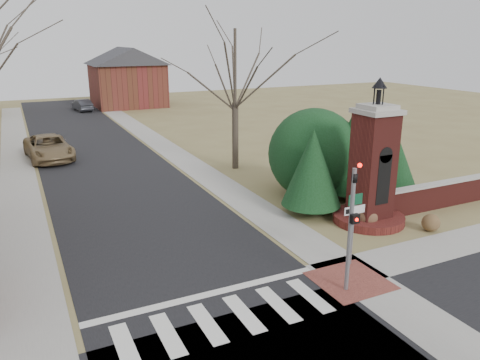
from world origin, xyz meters
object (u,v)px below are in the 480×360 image
traffic_signal_pole (352,218)px  pickup_truck (49,147)px  distant_car (82,105)px  sign_post (354,215)px  brick_gate_monument (372,176)px

traffic_signal_pole → pickup_truck: size_ratio=0.76×
pickup_truck → distant_car: size_ratio=1.44×
traffic_signal_pole → pickup_truck: (-7.39, 23.15, -1.77)m
sign_post → distant_car: (-3.38, 44.05, -1.28)m
pickup_truck → distant_car: pickup_truck is taller
sign_post → pickup_truck: bearing=111.8°
sign_post → distant_car: bearing=94.4°
brick_gate_monument → distant_car: 41.63m
distant_car → traffic_signal_pole: bearing=84.4°
distant_car → brick_gate_monument: bearing=91.2°
brick_gate_monument → sign_post: bearing=-138.6°
traffic_signal_pole → sign_post: traffic_signal_pole is taller
traffic_signal_pole → brick_gate_monument: bearing=43.2°
traffic_signal_pole → sign_post: 2.02m
traffic_signal_pole → pickup_truck: traffic_signal_pole is taller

